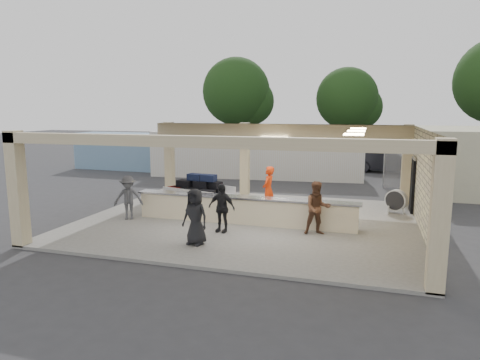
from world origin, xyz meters
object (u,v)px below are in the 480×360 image
(baggage_handler, at_px, (268,190))
(passenger_a, at_px, (317,208))
(passenger_c, at_px, (128,198))
(passenger_d, at_px, (195,217))
(car_white_a, at_px, (457,166))
(passenger_b, at_px, (222,208))
(drum_fan, at_px, (396,200))
(baggage_counter, at_px, (244,210))
(luggage_cart, at_px, (198,191))
(container_white, at_px, (256,154))
(container_blue, at_px, (143,152))
(car_dark, at_px, (388,161))

(baggage_handler, bearing_deg, passenger_a, 49.04)
(baggage_handler, bearing_deg, passenger_c, -56.93)
(passenger_d, bearing_deg, car_white_a, 70.00)
(passenger_b, distance_m, passenger_d, 1.53)
(drum_fan, relative_size, passenger_d, 0.54)
(passenger_c, bearing_deg, passenger_a, -27.16)
(baggage_counter, xyz_separation_m, luggage_cart, (-2.39, 1.50, 0.31))
(drum_fan, relative_size, container_white, 0.07)
(passenger_c, bearing_deg, container_blue, 89.89)
(baggage_counter, height_order, passenger_a, passenger_a)
(passenger_a, bearing_deg, passenger_d, -166.76)
(car_white_a, bearing_deg, baggage_counter, 123.44)
(drum_fan, relative_size, car_dark, 0.20)
(passenger_b, bearing_deg, car_white_a, 65.39)
(luggage_cart, height_order, passenger_b, passenger_b)
(container_white, xyz_separation_m, container_blue, (-8.43, 0.86, -0.14))
(luggage_cart, distance_m, passenger_c, 2.89)
(passenger_a, height_order, car_white_a, passenger_a)
(car_white_a, bearing_deg, passenger_c, 114.38)
(baggage_counter, xyz_separation_m, car_dark, (5.43, 15.60, 0.18))
(passenger_d, relative_size, container_white, 0.13)
(car_dark, distance_m, container_blue, 16.79)
(luggage_cart, relative_size, passenger_c, 1.74)
(baggage_handler, relative_size, container_blue, 0.19)
(car_white_a, bearing_deg, container_blue, 72.55)
(car_dark, relative_size, container_white, 0.36)
(passenger_b, xyz_separation_m, passenger_d, (-0.31, -1.50, 0.04))
(passenger_d, bearing_deg, car_dark, 82.39)
(car_dark, height_order, container_white, container_white)
(passenger_c, distance_m, car_white_a, 20.14)
(car_white_a, bearing_deg, luggage_cart, 114.04)
(passenger_a, bearing_deg, baggage_handler, 114.07)
(container_white, bearing_deg, luggage_cart, -94.14)
(passenger_b, bearing_deg, container_blue, 136.13)
(baggage_handler, xyz_separation_m, passenger_b, (-0.90, -3.00, -0.12))
(passenger_c, bearing_deg, baggage_counter, -18.41)
(drum_fan, xyz_separation_m, passenger_a, (-2.64, -3.92, 0.38))
(baggage_handler, bearing_deg, container_blue, -126.08)
(container_blue, bearing_deg, drum_fan, -27.00)
(car_dark, height_order, container_blue, container_blue)
(drum_fan, bearing_deg, passenger_b, -116.66)
(car_white_a, bearing_deg, passenger_a, 132.67)
(passenger_a, distance_m, car_white_a, 16.18)
(passenger_c, height_order, container_blue, container_blue)
(container_blue, bearing_deg, passenger_b, -50.23)
(car_dark, relative_size, container_blue, 0.48)
(passenger_b, distance_m, car_white_a, 18.22)
(baggage_counter, xyz_separation_m, baggage_handler, (0.50, 1.73, 0.45))
(passenger_a, height_order, passenger_c, passenger_a)
(drum_fan, bearing_deg, passenger_d, -110.07)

